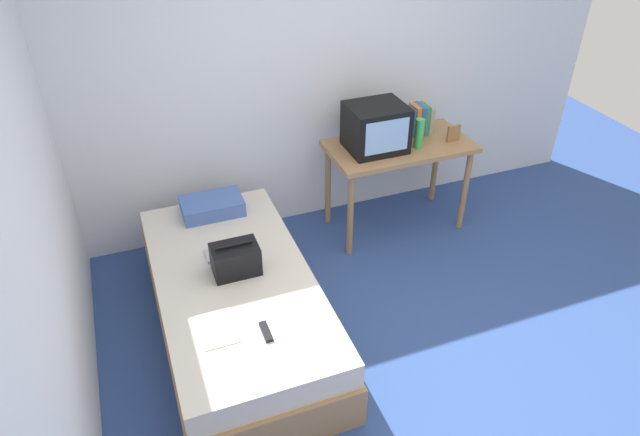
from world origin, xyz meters
TOP-DOWN VIEW (x-y plane):
  - ground_plane at (0.00, 0.00)m, footprint 8.00×8.00m
  - wall_back at (0.00, 2.00)m, footprint 5.20×0.10m
  - wall_left at (-2.00, 0.00)m, footprint 0.10×4.10m
  - bed at (-1.01, 0.75)m, footprint 1.00×2.00m
  - desk at (0.56, 1.52)m, footprint 1.16×0.60m
  - tv at (0.34, 1.53)m, footprint 0.44×0.39m
  - water_bottle at (0.67, 1.42)m, footprint 0.07×0.07m
  - book_row at (0.79, 1.65)m, footprint 0.21×0.16m
  - picture_frame at (0.98, 1.42)m, footprint 0.11×0.02m
  - pillow at (-0.98, 1.53)m, footprint 0.45×0.29m
  - handbag at (-0.98, 0.79)m, footprint 0.30×0.20m
  - magazine at (-1.21, 0.32)m, footprint 0.21×0.29m
  - remote_dark at (-0.96, 0.20)m, footprint 0.04×0.16m
  - remote_silver at (-1.12, 1.00)m, footprint 0.04×0.14m

SIDE VIEW (x-z plane):
  - ground_plane at x=0.00m, z-range 0.00..0.00m
  - bed at x=-1.01m, z-range 0.00..0.48m
  - magazine at x=-1.21m, z-range 0.48..0.49m
  - remote_dark at x=-0.96m, z-range 0.48..0.51m
  - remote_silver at x=-1.12m, z-range 0.48..0.51m
  - pillow at x=-0.98m, z-range 0.48..0.60m
  - handbag at x=-0.98m, z-range 0.47..0.70m
  - desk at x=0.56m, z-range 0.29..1.07m
  - picture_frame at x=0.98m, z-range 0.78..0.92m
  - water_bottle at x=0.67m, z-range 0.78..1.02m
  - book_row at x=0.79m, z-range 0.77..1.02m
  - tv at x=0.34m, z-range 0.78..1.14m
  - wall_back at x=0.00m, z-range 0.00..2.60m
  - wall_left at x=-2.00m, z-range 0.00..2.60m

